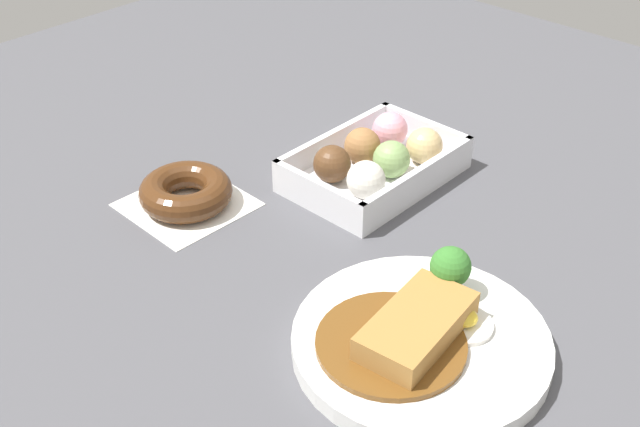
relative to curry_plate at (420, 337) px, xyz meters
The scene contains 4 objects.
ground_plane 0.14m from the curry_plate, 92.45° to the right, with size 1.60×1.60×0.00m, color #4C4C51.
curry_plate is the anchor object (origin of this frame).
donut_box 0.29m from the curry_plate, 132.53° to the right, with size 0.21×0.14×0.06m.
chocolate_ring_donut 0.34m from the curry_plate, 90.20° to the right, with size 0.13×0.13×0.04m.
Camera 1 is at (0.45, 0.43, 0.51)m, focal length 44.75 mm.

